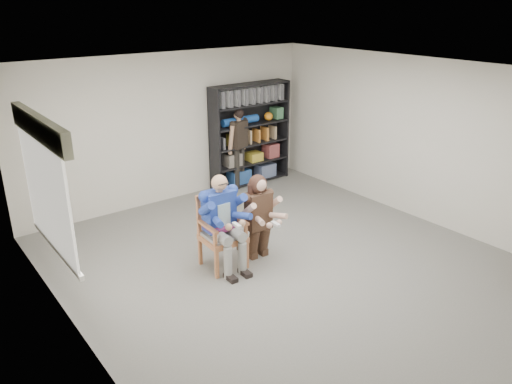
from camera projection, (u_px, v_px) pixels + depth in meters
room_shell at (294, 178)px, 6.81m from camera, size 6.00×7.00×2.80m
floor at (292, 267)px, 7.32m from camera, size 6.00×7.00×0.01m
window_left at (48, 188)px, 5.80m from camera, size 0.16×2.00×1.75m
armchair at (223, 232)px, 7.16m from camera, size 0.66×0.64×1.09m
seated_man at (222, 222)px, 7.10m from camera, size 0.65×0.88×1.42m
kneeling_woman at (260, 218)px, 7.36m from camera, size 0.59×0.90×1.30m
bookshelf at (250, 135)px, 10.33m from camera, size 1.80×0.38×2.10m
standing_man at (239, 149)px, 10.12m from camera, size 0.57×0.42×1.66m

